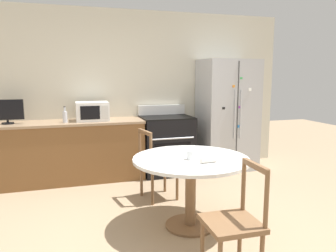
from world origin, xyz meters
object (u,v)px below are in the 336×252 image
microwave (92,111)px  candle_glass (191,156)px  counter_bottle (65,116)px  dining_chair_near (235,222)px  refrigerator (227,115)px  dining_chair_far (157,166)px  oven_range (167,144)px  countertop_tv (7,111)px

microwave → candle_glass: (0.81, -2.02, -0.26)m
counter_bottle → dining_chair_near: bearing=-65.2°
refrigerator → dining_chair_far: bearing=-145.8°
refrigerator → oven_range: (-1.06, 0.03, -0.44)m
refrigerator → candle_glass: 2.41m
refrigerator → countertop_tv: refrigerator is taller
oven_range → dining_chair_near: 2.81m
refrigerator → dining_chair_near: refrigerator is taller
dining_chair_near → candle_glass: (-0.06, 0.81, 0.35)m
dining_chair_near → dining_chair_far: bearing=6.7°
dining_chair_near → refrigerator: bearing=-24.5°
refrigerator → countertop_tv: size_ratio=4.22×
dining_chair_far → candle_glass: (0.10, -0.93, 0.35)m
refrigerator → countertop_tv: (-3.36, 0.05, 0.17)m
dining_chair_far → candle_glass: bearing=-4.2°
refrigerator → counter_bottle: size_ratio=7.82×
dining_chair_far → candle_glass: dining_chair_far is taller
counter_bottle → dining_chair_near: (1.26, -2.73, -0.55)m
refrigerator → dining_chair_near: 3.11m
countertop_tv → dining_chair_near: bearing=-54.2°
dining_chair_near → candle_glass: bearing=5.8°
dining_chair_near → candle_glass: 0.89m
refrigerator → dining_chair_near: (-1.34, -2.77, -0.48)m
dining_chair_near → candle_glass: size_ratio=10.04×
oven_range → refrigerator: bearing=-1.4°
microwave → countertop_tv: countertop_tv is taller
candle_glass → dining_chair_near: bearing=-85.5°
refrigerator → countertop_tv: 3.37m
refrigerator → candle_glass: size_ratio=20.32×
counter_bottle → dining_chair_near: counter_bottle is taller
countertop_tv → candle_glass: (1.96, -2.00, -0.30)m
refrigerator → counter_bottle: (-2.60, -0.04, 0.07)m
countertop_tv → dining_chair_near: size_ratio=0.48×
oven_range → dining_chair_near: bearing=-95.8°
countertop_tv → counter_bottle: countertop_tv is taller
countertop_tv → counter_bottle: (0.76, -0.09, -0.10)m
counter_bottle → dining_chair_far: size_ratio=0.26×
microwave → dining_chair_far: bearing=-56.9°
refrigerator → countertop_tv: bearing=179.2°
oven_range → dining_chair_far: size_ratio=1.20×
counter_bottle → candle_glass: 2.27m
countertop_tv → dining_chair_near: 3.53m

